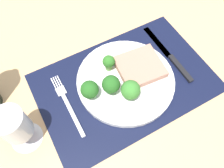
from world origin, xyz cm
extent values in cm
cube|color=tan|center=(0.00, 0.00, -1.50)|extent=(140.00, 110.00, 3.00)
cube|color=black|center=(0.00, 0.00, 0.15)|extent=(47.51, 31.11, 0.30)
cylinder|color=white|center=(0.00, 0.00, 1.10)|extent=(26.44, 26.44, 1.60)
cube|color=tan|center=(4.94, 0.94, 2.90)|extent=(12.83, 11.96, 2.01)
cylinder|color=#5B8942|center=(-2.34, 5.15, 2.83)|extent=(1.90, 1.90, 1.85)
sphere|color=#2D6B23|center=(-2.34, 5.15, 5.19)|extent=(3.38, 3.38, 3.38)
cylinder|color=#5B8942|center=(-10.48, 0.32, 2.62)|extent=(1.67, 1.67, 1.44)
sphere|color=#235B1E|center=(-10.48, 0.32, 5.29)|extent=(4.58, 4.58, 4.58)
cylinder|color=#5B8942|center=(-1.84, -5.09, 2.74)|extent=(1.47, 1.47, 1.68)
sphere|color=#387A2D|center=(-1.84, -5.09, 5.65)|extent=(4.87, 4.87, 4.87)
cylinder|color=#5B8942|center=(-5.28, -1.44, 2.80)|extent=(1.29, 1.29, 1.81)
sphere|color=#235B1E|center=(-5.28, -1.44, 5.67)|extent=(4.62, 4.62, 4.62)
cube|color=silver|center=(-16.62, -2.00, 0.55)|extent=(1.00, 13.00, 0.50)
cube|color=silver|center=(-16.62, 5.80, 0.55)|extent=(2.40, 2.60, 0.40)
cube|color=silver|center=(-17.52, 8.90, 0.55)|extent=(0.30, 3.60, 0.35)
cube|color=silver|center=(-16.92, 8.90, 0.55)|extent=(0.30, 3.60, 0.35)
cube|color=silver|center=(-16.32, 8.90, 0.55)|extent=(0.30, 3.60, 0.35)
cube|color=silver|center=(-15.72, 8.90, 0.55)|extent=(0.30, 3.60, 0.35)
cube|color=black|center=(15.79, -3.90, 0.70)|extent=(1.40, 10.00, 0.80)
cube|color=silver|center=(15.79, 7.60, 0.45)|extent=(1.80, 13.00, 0.30)
cylinder|color=silver|center=(-28.67, -1.87, 0.20)|extent=(7.58, 7.58, 0.40)
cylinder|color=silver|center=(-28.67, -1.87, 3.03)|extent=(0.80, 0.80, 5.26)
cylinder|color=silver|center=(-28.67, -1.87, 9.38)|extent=(6.66, 6.66, 7.43)
cylinder|color=#560C19|center=(-28.67, -1.87, 7.30)|extent=(5.86, 5.86, 3.27)
camera|label=1|loc=(-18.29, -25.50, 54.27)|focal=36.37mm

